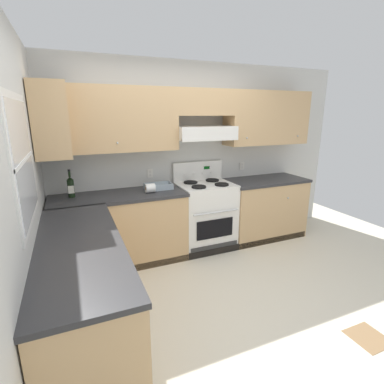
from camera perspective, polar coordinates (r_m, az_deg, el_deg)
name	(u,v)px	position (r m, az deg, el deg)	size (l,w,h in m)	color
ground_plane	(218,303)	(3.18, 5.16, -20.89)	(7.04, 7.04, 0.00)	beige
floor_accent_tile	(368,337)	(3.19, 31.29, -23.17)	(0.30, 0.30, 0.01)	olive
wall_back	(195,142)	(4.14, 0.64, 9.77)	(4.68, 0.57, 2.55)	silver
wall_left	(23,185)	(2.56, -30.18, 1.18)	(0.47, 4.00, 2.55)	silver
counter_back_run	(190,219)	(4.04, -0.39, -5.37)	(3.60, 0.65, 0.91)	tan
counter_left_run	(85,293)	(2.66, -20.24, -18.15)	(0.63, 1.91, 0.91)	tan
stove	(205,215)	(4.14, 2.64, -4.50)	(0.76, 0.62, 1.20)	white
wine_bottle	(71,186)	(3.70, -22.69, 1.03)	(0.08, 0.08, 0.33)	black
bowl	(158,187)	(3.83, -6.60, 0.96)	(0.35, 0.22, 0.08)	#9EADB7
paper_towel_roll	(150,188)	(3.67, -8.23, 0.75)	(0.12, 0.11, 0.11)	white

